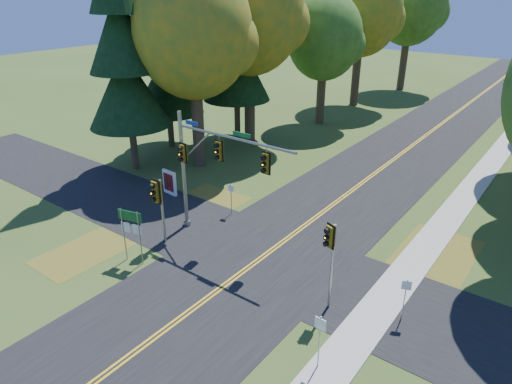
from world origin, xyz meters
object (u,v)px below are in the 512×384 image
Objects in this scene: traffic_mast at (207,162)px; route_sign_cluster at (131,226)px; info_kiosk at (170,183)px; east_signal_pole at (330,246)px.

traffic_mast is 2.57× the size of route_sign_cluster.
route_sign_cluster is (-1.24, -4.09, -2.23)m from traffic_mast.
info_kiosk is (-5.57, 2.37, -3.40)m from traffic_mast.
east_signal_pole is 14.28m from info_kiosk.
traffic_mast is 1.80× the size of east_signal_pole.
east_signal_pole is 2.48× the size of info_kiosk.
info_kiosk is at bearing 110.13° from route_sign_cluster.
route_sign_cluster is (-9.19, -2.44, -1.06)m from east_signal_pole.
route_sign_cluster is at bearing -51.55° from info_kiosk.
east_signal_pole reaches higher than info_kiosk.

